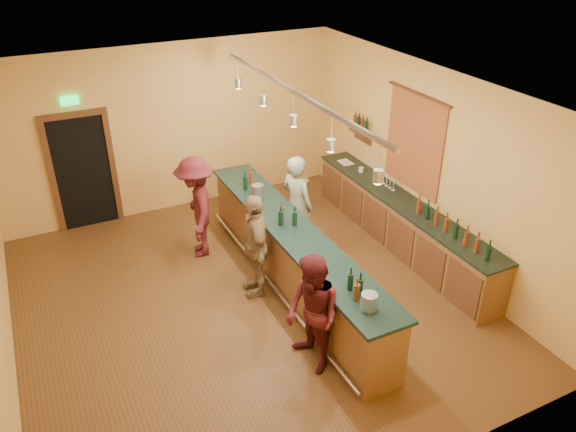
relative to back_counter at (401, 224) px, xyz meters
name	(u,v)px	position (x,y,z in m)	size (l,w,h in m)	color
floor	(246,300)	(-2.97, -0.18, -0.49)	(7.00, 7.00, 0.00)	#563C18
ceiling	(237,95)	(-2.97, -0.18, 2.71)	(6.50, 7.00, 0.02)	silver
wall_back	(172,129)	(-2.97, 3.32, 1.11)	(6.50, 0.02, 3.20)	#E3A355
wall_front	(390,371)	(-2.97, -3.68, 1.11)	(6.50, 0.02, 3.20)	#E3A355
wall_right	(429,166)	(0.28, -0.18, 1.11)	(0.02, 7.00, 3.20)	#E3A355
doorway	(83,169)	(-4.67, 3.30, 0.64)	(1.15, 0.09, 2.48)	black
tapestry	(414,143)	(0.26, 0.22, 1.36)	(0.03, 1.40, 1.60)	maroon
bottle_shelf	(361,127)	(0.20, 1.72, 1.18)	(0.17, 0.55, 0.54)	#502718
back_counter	(401,224)	(0.00, 0.00, 0.00)	(0.60, 4.55, 1.27)	brown
tasting_bar	(293,254)	(-2.18, -0.18, 0.12)	(0.74, 5.10, 1.38)	brown
pendant_track	(294,103)	(-2.18, -0.18, 2.50)	(0.11, 4.60, 0.50)	silver
bartender	(297,205)	(-1.63, 0.75, 0.40)	(0.65, 0.42, 1.77)	gray
customer_a	(313,314)	(-2.73, -1.82, 0.33)	(0.80, 0.62, 1.64)	#59191E
customer_b	(255,245)	(-2.73, -0.02, 0.34)	(0.97, 0.41, 1.66)	#997A51
customer_c	(197,207)	(-3.16, 1.43, 0.39)	(1.14, 0.65, 1.76)	#59191E
bar_stool	(301,187)	(-0.89, 2.02, 0.03)	(0.32, 0.32, 0.66)	#8C5E3F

